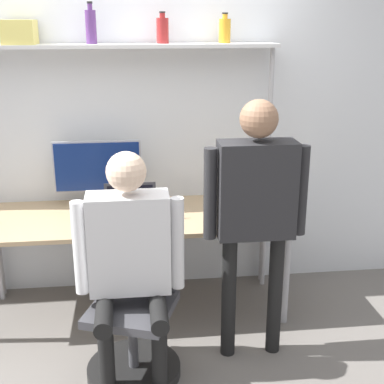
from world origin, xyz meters
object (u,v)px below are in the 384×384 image
at_px(monitor, 98,170).
at_px(person_standing, 256,199).
at_px(laptop, 131,213).
at_px(cell_phone, 172,225).
at_px(bottle_amber, 225,30).
at_px(bottle_red, 163,30).
at_px(storage_box, 20,32).
at_px(office_chair, 135,330).
at_px(bottle_purple, 91,26).
at_px(person_seated, 130,251).

bearing_deg(monitor, person_standing, -42.44).
xyz_separation_m(monitor, laptop, (0.23, -0.39, -0.20)).
xyz_separation_m(cell_phone, bottle_amber, (0.42, 0.47, 1.23)).
height_order(monitor, cell_phone, monitor).
bearing_deg(bottle_red, person_standing, -61.81).
bearing_deg(storage_box, monitor, -0.70).
bearing_deg(storage_box, cell_phone, -26.42).
xyz_separation_m(office_chair, bottle_amber, (0.68, 0.99, 1.68)).
bearing_deg(monitor, storage_box, 179.30).
height_order(monitor, office_chair, monitor).
height_order(person_standing, bottle_purple, bottle_purple).
bearing_deg(storage_box, laptop, -30.12).
relative_size(bottle_amber, storage_box, 0.88).
relative_size(person_seated, bottle_purple, 5.09).
height_order(laptop, cell_phone, laptop).
distance_m(office_chair, person_standing, 1.06).
xyz_separation_m(laptop, storage_box, (-0.68, 0.40, 1.15)).
bearing_deg(cell_phone, bottle_amber, 48.34).
xyz_separation_m(laptop, bottle_amber, (0.68, 0.40, 1.16)).
height_order(laptop, bottle_red, bottle_red).
distance_m(bottle_red, storage_box, 0.94).
bearing_deg(bottle_purple, bottle_amber, 0.00).
distance_m(person_seated, bottle_purple, 1.58).
bearing_deg(bottle_red, bottle_purple, 180.00).
height_order(bottle_red, bottle_purple, bottle_purple).
bearing_deg(bottle_amber, storage_box, 180.00).
bearing_deg(person_seated, laptop, 88.76).
relative_size(cell_phone, storage_box, 0.66).
xyz_separation_m(bottle_purple, storage_box, (-0.46, 0.00, -0.04)).
relative_size(laptop, office_chair, 0.38).
bearing_deg(laptop, bottle_purple, 118.85).
xyz_separation_m(monitor, bottle_red, (0.49, 0.01, 0.97)).
height_order(monitor, bottle_red, bottle_red).
bearing_deg(cell_phone, person_standing, -41.45).
height_order(laptop, storage_box, storage_box).
bearing_deg(cell_phone, person_seated, -116.53).
bearing_deg(storage_box, bottle_amber, 0.00).
relative_size(cell_phone, office_chair, 0.16).
bearing_deg(monitor, bottle_amber, 0.35).
height_order(person_standing, bottle_red, bottle_red).
height_order(office_chair, bottle_red, bottle_red).
height_order(laptop, person_standing, person_standing).
bearing_deg(person_seated, bottle_purple, 101.21).
bearing_deg(person_standing, bottle_red, 118.19).
height_order(monitor, bottle_amber, bottle_amber).
bearing_deg(person_seated, cell_phone, 63.47).
distance_m(cell_phone, bottle_amber, 1.38).
bearing_deg(bottle_red, monitor, -179.34).
xyz_separation_m(laptop, person_standing, (0.73, -0.49, 0.24)).
bearing_deg(bottle_red, storage_box, 180.00).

